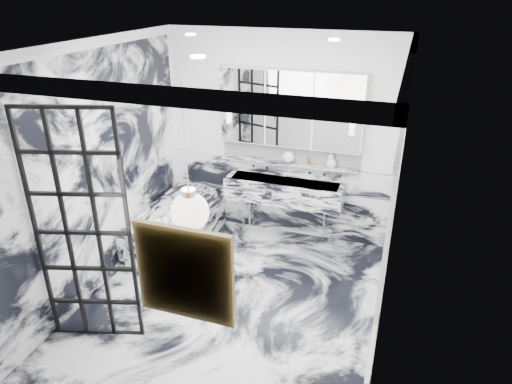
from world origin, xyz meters
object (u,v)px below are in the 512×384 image
(trough_sink, at_px, (284,191))
(mirror_cabinet, at_px, (290,109))
(crittall_door, at_px, (83,233))
(bathtub, at_px, (177,227))

(trough_sink, bearing_deg, mirror_cabinet, 90.00)
(crittall_door, bearing_deg, bathtub, 75.46)
(crittall_door, distance_m, bathtub, 2.04)
(trough_sink, xyz_separation_m, mirror_cabinet, (-0.00, 0.17, 1.09))
(trough_sink, height_order, bathtub, trough_sink)
(crittall_door, relative_size, trough_sink, 1.48)
(mirror_cabinet, distance_m, bathtub, 2.20)
(trough_sink, bearing_deg, bathtub, -153.52)
(crittall_door, distance_m, trough_sink, 2.82)
(crittall_door, xyz_separation_m, bathtub, (-0.06, 1.82, -0.91))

